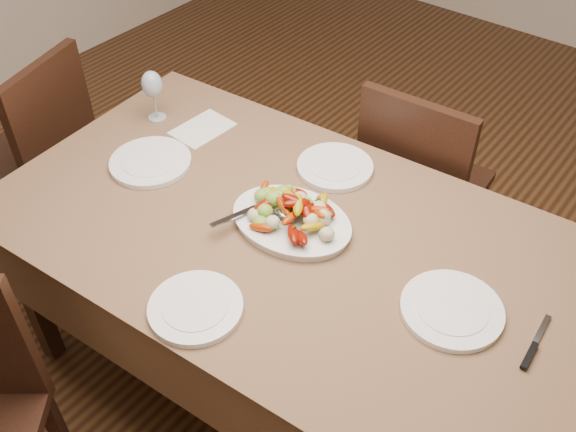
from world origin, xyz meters
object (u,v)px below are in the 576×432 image
(plate_left, at_px, (151,162))
(plate_far, at_px, (335,167))
(chair_left, at_px, (28,159))
(wine_glass, at_px, (154,94))
(serving_platter, at_px, (291,223))
(plate_right, at_px, (452,310))
(plate_near, at_px, (196,308))
(chair_far, at_px, (425,183))
(dining_table, at_px, (288,312))

(plate_left, relative_size, plate_far, 1.08)
(chair_left, height_order, wine_glass, wine_glass)
(serving_platter, relative_size, plate_right, 1.36)
(serving_platter, distance_m, wine_glass, 0.77)
(plate_far, bearing_deg, plate_near, -85.41)
(plate_far, distance_m, plate_near, 0.72)
(chair_far, height_order, wine_glass, wine_glass)
(serving_platter, relative_size, plate_near, 1.46)
(chair_left, relative_size, wine_glass, 4.64)
(wine_glass, bearing_deg, plate_near, -36.96)
(dining_table, distance_m, wine_glass, 0.91)
(plate_right, xyz_separation_m, wine_glass, (-1.28, 0.15, 0.09))
(wine_glass, bearing_deg, chair_left, -153.75)
(serving_platter, xyz_separation_m, plate_left, (-0.56, -0.06, -0.00))
(plate_right, height_order, wine_glass, wine_glass)
(serving_platter, bearing_deg, plate_left, -174.20)
(chair_far, relative_size, plate_far, 3.73)
(dining_table, relative_size, chair_left, 1.94)
(serving_platter, height_order, wine_glass, wine_glass)
(dining_table, height_order, chair_far, chair_far)
(chair_far, height_order, chair_left, same)
(dining_table, relative_size, plate_far, 7.23)
(chair_left, bearing_deg, plate_near, 60.76)
(chair_far, bearing_deg, serving_platter, 80.06)
(chair_left, xyz_separation_m, plate_left, (0.73, 0.06, 0.29))
(chair_left, bearing_deg, plate_right, 77.34)
(chair_far, xyz_separation_m, plate_left, (-0.64, -0.81, 0.29))
(dining_table, distance_m, plate_far, 0.51)
(dining_table, bearing_deg, plate_left, -176.84)
(chair_left, xyz_separation_m, plate_far, (1.23, 0.43, 0.29))
(plate_left, distance_m, plate_right, 1.10)
(wine_glass, bearing_deg, serving_platter, -11.26)
(chair_far, distance_m, wine_glass, 1.10)
(dining_table, height_order, serving_platter, serving_platter)
(chair_left, relative_size, serving_platter, 2.57)
(plate_near, bearing_deg, wine_glass, 143.04)
(plate_far, height_order, plate_near, same)
(serving_platter, distance_m, plate_right, 0.54)
(dining_table, xyz_separation_m, wine_glass, (-0.75, 0.17, 0.48))
(serving_platter, distance_m, plate_far, 0.31)
(wine_glass, bearing_deg, plate_left, -47.65)
(dining_table, relative_size, plate_left, 6.72)
(plate_left, relative_size, plate_right, 1.01)
(plate_left, relative_size, plate_near, 1.08)
(serving_platter, height_order, plate_far, serving_platter)
(chair_left, bearing_deg, dining_table, 77.76)
(chair_left, relative_size, plate_near, 3.75)
(plate_right, relative_size, wine_glass, 1.33)
(plate_left, xyz_separation_m, plate_near, (0.56, -0.36, 0.00))
(chair_far, bearing_deg, plate_far, 69.24)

